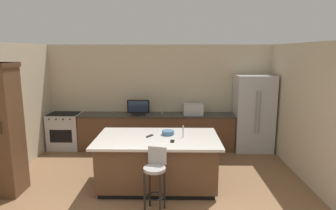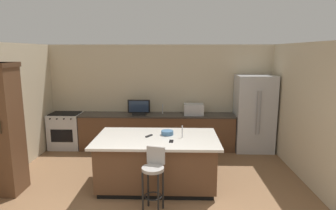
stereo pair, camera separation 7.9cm
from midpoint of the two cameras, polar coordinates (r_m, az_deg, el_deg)
name	(u,v)px [view 1 (the left image)]	position (r m, az deg, el deg)	size (l,w,h in m)	color
wall_back	(160,96)	(7.53, -1.93, 1.86)	(6.21, 0.12, 2.62)	beige
wall_left	(3,112)	(6.35, -30.19, -1.24)	(0.12, 4.64, 2.62)	beige
wall_right	(310,113)	(6.00, 25.88, -1.48)	(0.12, 4.64, 2.62)	beige
counter_back	(157,131)	(7.35, -2.57, -5.26)	(3.88, 0.62, 0.89)	brown
kitchen_island	(158,161)	(5.38, -2.49, -11.02)	(2.21, 1.32, 0.93)	black
refrigerator	(253,113)	(7.44, 16.21, -1.57)	(0.92, 0.73, 1.88)	#B7BABF
range_oven	(65,131)	(7.84, -19.94, -4.83)	(0.78, 0.63, 0.91)	#B7BABF
cabinet_tower	(1,128)	(5.67, -30.52, -3.88)	(0.60, 0.56, 2.27)	brown
microwave	(193,109)	(7.21, 4.69, -0.84)	(0.48, 0.36, 0.27)	#B7BABF
tv_monitor	(138,108)	(7.20, -6.19, -0.58)	(0.55, 0.16, 0.38)	black
sink_faucet_back	(162,109)	(7.31, -1.49, -0.78)	(0.02, 0.02, 0.24)	#B2B2B7
sink_faucet_island	(183,132)	(5.19, 2.56, -5.26)	(0.02, 0.02, 0.22)	#B2B2B7
bar_stool_center	(155,174)	(4.54, -3.05, -13.44)	(0.35, 0.37, 1.00)	gray
fruit_bowl	(168,133)	(5.37, -0.43, -5.50)	(0.23, 0.23, 0.08)	#3F668C
cell_phone	(172,141)	(5.00, 0.41, -7.17)	(0.07, 0.15, 0.01)	black
tv_remote	(150,136)	(5.29, -4.07, -6.11)	(0.04, 0.17, 0.02)	black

